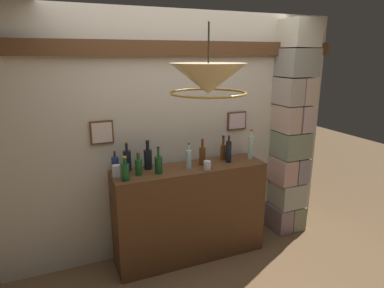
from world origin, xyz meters
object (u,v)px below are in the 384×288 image
(liquor_bottle_rum, at_px, (127,160))
(pendant_lamp, at_px, (208,80))
(liquor_bottle_vermouth, at_px, (202,155))
(glass_tumbler_highball, at_px, (116,171))
(liquor_bottle_amaro, at_px, (251,147))
(liquor_bottle_mezcal, at_px, (115,165))
(liquor_bottle_tequila, at_px, (125,171))
(liquor_bottle_bourbon, at_px, (159,164))
(liquor_bottle_whiskey, at_px, (148,158))
(liquor_bottle_brandy, at_px, (139,166))
(liquor_bottle_sherry, at_px, (223,151))
(liquor_bottle_port, at_px, (189,159))
(liquor_bottle_scotch, at_px, (229,151))
(glass_tumbler_rocks, at_px, (207,165))

(liquor_bottle_rum, xyz_separation_m, pendant_lamp, (0.38, -0.98, 0.81))
(liquor_bottle_vermouth, relative_size, glass_tumbler_highball, 2.48)
(liquor_bottle_amaro, relative_size, liquor_bottle_rum, 1.11)
(liquor_bottle_mezcal, bearing_deg, liquor_bottle_amaro, -4.52)
(liquor_bottle_vermouth, xyz_separation_m, glass_tumbler_highball, (-0.87, -0.00, -0.05))
(glass_tumbler_highball, bearing_deg, liquor_bottle_tequila, -63.79)
(liquor_bottle_bourbon, xyz_separation_m, pendant_lamp, (0.12, -0.80, 0.83))
(liquor_bottle_whiskey, distance_m, liquor_bottle_mezcal, 0.32)
(liquor_bottle_brandy, relative_size, glass_tumbler_highball, 1.97)
(liquor_bottle_vermouth, bearing_deg, liquor_bottle_rum, 171.00)
(liquor_bottle_sherry, distance_m, liquor_bottle_bourbon, 0.76)
(liquor_bottle_tequila, height_order, pendant_lamp, pendant_lamp)
(liquor_bottle_sherry, xyz_separation_m, liquor_bottle_port, (-0.44, -0.11, 0.00))
(liquor_bottle_whiskey, height_order, liquor_bottle_brandy, liquor_bottle_whiskey)
(liquor_bottle_scotch, bearing_deg, pendant_lamp, -127.63)
(liquor_bottle_whiskey, height_order, liquor_bottle_vermouth, liquor_bottle_whiskey)
(liquor_bottle_mezcal, relative_size, glass_tumbler_highball, 1.97)
(liquor_bottle_scotch, bearing_deg, glass_tumbler_rocks, -158.66)
(liquor_bottle_bourbon, bearing_deg, liquor_bottle_amaro, 2.92)
(liquor_bottle_sherry, xyz_separation_m, glass_tumbler_highball, (-1.14, -0.07, -0.04))
(liquor_bottle_sherry, distance_m, pendant_lamp, 1.39)
(liquor_bottle_brandy, bearing_deg, liquor_bottle_rum, 115.35)
(liquor_bottle_sherry, xyz_separation_m, liquor_bottle_whiskey, (-0.81, 0.03, 0.01))
(liquor_bottle_sherry, bearing_deg, liquor_bottle_brandy, -173.97)
(liquor_bottle_bourbon, bearing_deg, liquor_bottle_rum, 143.86)
(liquor_bottle_sherry, relative_size, glass_tumbler_rocks, 3.10)
(liquor_bottle_tequila, relative_size, glass_tumbler_highball, 2.02)
(liquor_bottle_port, relative_size, liquor_bottle_tequila, 1.15)
(liquor_bottle_scotch, distance_m, liquor_bottle_mezcal, 1.15)
(liquor_bottle_whiskey, bearing_deg, glass_tumbler_highball, -163.92)
(liquor_bottle_tequila, xyz_separation_m, liquor_bottle_amaro, (1.37, 0.11, 0.05))
(liquor_bottle_whiskey, bearing_deg, liquor_bottle_port, -20.28)
(glass_tumbler_rocks, height_order, pendant_lamp, pendant_lamp)
(liquor_bottle_bourbon, bearing_deg, liquor_bottle_scotch, 2.87)
(liquor_bottle_mezcal, distance_m, liquor_bottle_rum, 0.12)
(liquor_bottle_whiskey, height_order, liquor_bottle_rum, liquor_bottle_rum)
(liquor_bottle_bourbon, bearing_deg, glass_tumbler_rocks, -9.38)
(liquor_bottle_scotch, xyz_separation_m, liquor_bottle_bourbon, (-0.77, -0.04, -0.03))
(liquor_bottle_amaro, bearing_deg, liquor_bottle_vermouth, 178.39)
(liquor_bottle_mezcal, relative_size, liquor_bottle_rum, 0.75)
(glass_tumbler_highball, bearing_deg, glass_tumbler_rocks, -9.55)
(liquor_bottle_port, xyz_separation_m, liquor_bottle_bourbon, (-0.32, -0.02, -0.01))
(liquor_bottle_mezcal, bearing_deg, liquor_bottle_whiskey, -0.76)
(liquor_bottle_scotch, height_order, glass_tumbler_highball, liquor_bottle_scotch)
(liquor_bottle_rum, height_order, glass_tumbler_rocks, liquor_bottle_rum)
(liquor_bottle_port, bearing_deg, liquor_bottle_brandy, 178.79)
(liquor_bottle_bourbon, bearing_deg, glass_tumbler_highball, 170.24)
(liquor_bottle_vermouth, bearing_deg, liquor_bottle_whiskey, 170.32)
(glass_tumbler_highball, bearing_deg, liquor_bottle_sherry, 3.33)
(liquor_bottle_brandy, xyz_separation_m, pendant_lamp, (0.31, -0.83, 0.84))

